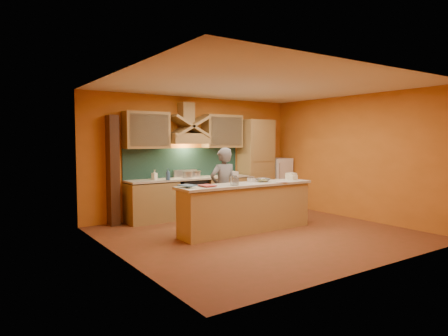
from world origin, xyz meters
TOP-DOWN VIEW (x-y plane):
  - floor at (0.00, 0.00)m, footprint 5.50×5.00m
  - ceiling at (0.00, 0.00)m, footprint 5.50×5.00m
  - wall_back at (0.00, 2.50)m, footprint 5.50×0.02m
  - wall_front at (0.00, -2.50)m, footprint 5.50×0.02m
  - wall_left at (-2.75, 0.00)m, footprint 0.02×5.00m
  - wall_right at (2.75, 0.00)m, footprint 0.02×5.00m
  - base_cabinet_left at (-1.25, 2.20)m, footprint 1.10×0.60m
  - base_cabinet_right at (0.65, 2.20)m, footprint 1.10×0.60m
  - counter_top at (-0.30, 2.20)m, footprint 3.00×0.62m
  - stove at (-0.30, 2.20)m, footprint 0.60×0.58m
  - backsplash at (-0.30, 2.48)m, footprint 3.00×0.03m
  - range_hood at (-0.30, 2.25)m, footprint 0.92×0.50m
  - hood_chimney at (-0.30, 2.35)m, footprint 0.30×0.30m
  - upper_cabinet_left at (-1.30, 2.33)m, footprint 1.00×0.35m
  - upper_cabinet_right at (0.70, 2.33)m, footprint 1.00×0.35m
  - pantry_column at (1.65, 2.20)m, footprint 0.80×0.60m
  - fridge at (2.40, 2.20)m, footprint 0.58×0.60m
  - trim_column_left at (-2.05, 2.35)m, footprint 0.20×0.30m
  - island_body at (-0.10, 0.30)m, footprint 2.80×0.55m
  - island_top at (-0.10, 0.30)m, footprint 2.90×0.62m
  - person at (-0.31, 0.81)m, footprint 0.60×0.40m
  - pot_large at (-0.37, 2.18)m, footprint 0.25×0.25m
  - pot_small at (-0.11, 2.21)m, footprint 0.23×0.23m
  - soap_bottle_a at (-1.16, 2.25)m, footprint 0.13×0.13m
  - soap_bottle_b at (-0.98, 1.94)m, footprint 0.14×0.14m
  - bowl_back at (0.82, 2.10)m, footprint 0.29×0.29m
  - dish_rack at (0.75, 2.05)m, footprint 0.31×0.25m
  - book_lower at (-1.14, 0.28)m, footprint 0.25×0.33m
  - book_upper at (-1.48, 0.35)m, footprint 0.29×0.35m
  - jar_large at (-0.49, 0.19)m, footprint 0.17×0.17m
  - jar_small at (-0.46, 0.15)m, footprint 0.15×0.15m
  - kitchen_scale at (0.10, 0.42)m, footprint 0.14×0.14m
  - mixing_bowl at (0.34, 0.35)m, footprint 0.30×0.30m
  - cloth at (0.58, 0.06)m, footprint 0.25×0.21m
  - grocery_bag_a at (1.22, 0.44)m, footprint 0.23×0.20m
  - grocery_bag_b at (1.13, 0.30)m, footprint 0.18×0.15m

SIDE VIEW (x-z plane):
  - floor at x=0.00m, z-range -0.01..0.01m
  - base_cabinet_left at x=-1.25m, z-range 0.00..0.86m
  - base_cabinet_right at x=0.65m, z-range 0.00..0.86m
  - island_body at x=-0.10m, z-range 0.00..0.88m
  - stove at x=-0.30m, z-range 0.00..0.90m
  - fridge at x=2.40m, z-range 0.00..1.30m
  - person at x=-0.31m, z-range 0.00..1.63m
  - counter_top at x=-0.30m, z-range 0.88..0.92m
  - island_top at x=-0.10m, z-range 0.90..0.95m
  - cloth at x=0.58m, z-range 0.94..0.96m
  - bowl_back at x=0.82m, z-range 0.92..0.99m
  - book_lower at x=-1.14m, z-range 0.94..0.98m
  - pot_small at x=-0.11m, z-range 0.90..1.04m
  - dish_rack at x=0.75m, z-range 0.92..1.03m
  - pot_large at x=-0.37m, z-range 0.90..1.06m
  - book_upper at x=-1.48m, z-range 0.97..0.99m
  - mixing_bowl at x=0.34m, z-range 0.94..1.02m
  - kitchen_scale at x=0.10m, z-range 0.94..1.04m
  - grocery_bag_b at x=1.13m, z-range 0.94..1.05m
  - grocery_bag_a at x=1.22m, z-range 0.95..1.08m
  - jar_small at x=-0.46m, z-range 0.94..1.09m
  - soap_bottle_a at x=-1.16m, z-range 0.92..1.14m
  - jar_large at x=-0.49m, z-range 0.94..1.12m
  - soap_bottle_b at x=-0.98m, z-range 0.92..1.18m
  - pantry_column at x=1.65m, z-range 0.00..2.30m
  - trim_column_left at x=-2.05m, z-range 0.00..2.30m
  - backsplash at x=-0.30m, z-range 0.90..1.60m
  - wall_back at x=0.00m, z-range 0.00..2.80m
  - wall_front at x=0.00m, z-range 0.00..2.80m
  - wall_left at x=-2.75m, z-range 0.00..2.80m
  - wall_right at x=2.75m, z-range 0.00..2.80m
  - range_hood at x=-0.30m, z-range 1.70..1.94m
  - upper_cabinet_left at x=-1.30m, z-range 1.60..2.40m
  - upper_cabinet_right at x=0.70m, z-range 1.60..2.40m
  - hood_chimney at x=-0.30m, z-range 2.15..2.65m
  - ceiling at x=0.00m, z-range 2.79..2.80m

